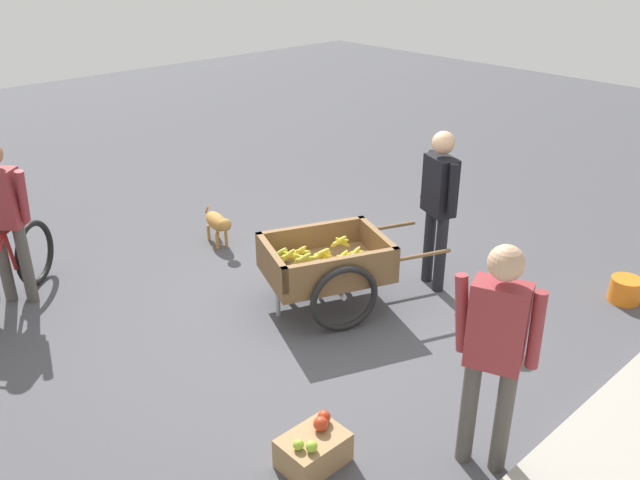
{
  "coord_description": "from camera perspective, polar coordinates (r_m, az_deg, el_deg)",
  "views": [
    {
      "loc": [
        3.47,
        3.8,
        3.22
      ],
      "look_at": [
        -0.08,
        -0.03,
        0.75
      ],
      "focal_mm": 36.75,
      "sensor_mm": 36.0,
      "label": 1
    }
  ],
  "objects": [
    {
      "name": "dog",
      "position": [
        7.41,
        -8.91,
        1.52
      ],
      "size": [
        0.27,
        0.66,
        0.4
      ],
      "color": "#AD7A38",
      "rests_on": "ground"
    },
    {
      "name": "vendor_person",
      "position": [
        6.29,
        10.32,
        3.69
      ],
      "size": [
        0.31,
        0.53,
        1.58
      ],
      "color": "black",
      "rests_on": "ground"
    },
    {
      "name": "ground_plane",
      "position": [
        6.07,
        -0.34,
        -6.74
      ],
      "size": [
        24.0,
        24.0,
        0.0
      ],
      "primitive_type": "plane",
      "color": "#47474C"
    },
    {
      "name": "cyclist_person",
      "position": [
        6.58,
        -25.89,
        2.36
      ],
      "size": [
        0.37,
        0.5,
        1.57
      ],
      "color": "#4C4742",
      "rests_on": "ground"
    },
    {
      "name": "plastic_bucket",
      "position": [
        6.91,
        25.04,
        -3.96
      ],
      "size": [
        0.29,
        0.29,
        0.24
      ],
      "primitive_type": "cylinder",
      "color": "orange",
      "rests_on": "ground"
    },
    {
      "name": "bystander_person",
      "position": [
        4.15,
        15.03,
        -8.56
      ],
      "size": [
        0.31,
        0.52,
        1.61
      ],
      "color": "#4C4742",
      "rests_on": "ground"
    },
    {
      "name": "fruit_cart",
      "position": [
        6.02,
        0.52,
        -2.23
      ],
      "size": [
        1.81,
        1.31,
        0.71
      ],
      "color": "brown",
      "rests_on": "ground"
    },
    {
      "name": "bicycle",
      "position": [
        6.69,
        -25.61,
        -2.77
      ],
      "size": [
        1.3,
        1.12,
        0.85
      ],
      "color": "black",
      "rests_on": "ground"
    },
    {
      "name": "apple_crate",
      "position": [
        4.54,
        -0.57,
        -17.71
      ],
      "size": [
        0.44,
        0.32,
        0.32
      ],
      "color": "#99754C",
      "rests_on": "ground"
    }
  ]
}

